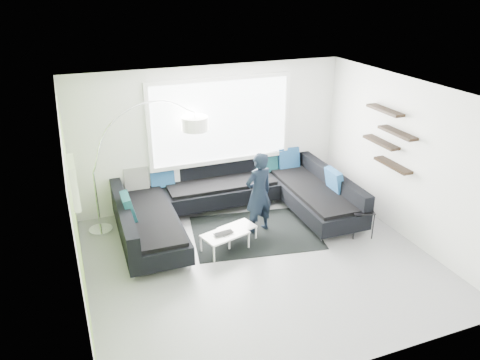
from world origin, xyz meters
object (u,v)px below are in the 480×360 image
Objects in this scene: arc_lamp at (93,173)px; person at (259,193)px; sectional_sofa at (234,204)px; laptop at (225,235)px; coffee_table at (231,237)px; side_table at (361,222)px.

person is at bearing -19.96° from arc_lamp.
sectional_sofa reaches higher than laptop.
sectional_sofa is 1.85× the size of arc_lamp.
sectional_sofa reaches higher than coffee_table.
arc_lamp reaches higher than side_table.
side_table is at bearing -30.95° from sectional_sofa.
laptop is at bearing -118.42° from sectional_sofa.
sectional_sofa is at bearing 49.24° from coffee_table.
laptop is (-0.18, -0.17, 0.18)m from coffee_table.
sectional_sofa is 2.83× the size of person.
laptop is at bearing 17.06° from person.
arc_lamp is 4.61× the size of side_table.
person is (0.64, 0.30, 0.61)m from coffee_table.
sectional_sofa is at bearing -68.54° from person.
laptop is at bearing 172.51° from side_table.
arc_lamp is 1.53× the size of person.
arc_lamp is 2.94m from person.
arc_lamp reaches higher than sectional_sofa.
arc_lamp is 4.85m from side_table.
arc_lamp is at bearing 131.18° from coffee_table.
coffee_table is 0.64× the size of person.
side_table is at bearing -21.80° from arc_lamp.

